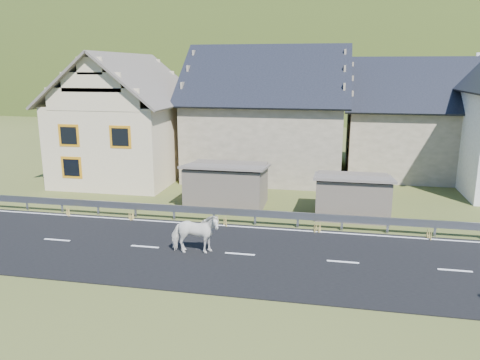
# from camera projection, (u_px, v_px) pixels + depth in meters

# --- Properties ---
(ground) EXTENTS (160.00, 160.00, 0.00)m
(ground) POSITION_uv_depth(u_px,v_px,m) (240.00, 255.00, 18.54)
(ground) COLOR #364119
(ground) RESTS_ON ground
(road) EXTENTS (60.00, 7.00, 0.04)m
(road) POSITION_uv_depth(u_px,v_px,m) (240.00, 254.00, 18.54)
(road) COLOR black
(road) RESTS_ON ground
(lane_markings) EXTENTS (60.00, 6.60, 0.01)m
(lane_markings) POSITION_uv_depth(u_px,v_px,m) (240.00, 254.00, 18.53)
(lane_markings) COLOR silver
(lane_markings) RESTS_ON road
(guardrail) EXTENTS (28.10, 0.09, 0.75)m
(guardrail) POSITION_uv_depth(u_px,v_px,m) (255.00, 214.00, 21.92)
(guardrail) COLOR #93969B
(guardrail) RESTS_ON ground
(shed_left) EXTENTS (4.30, 3.30, 2.40)m
(shed_left) POSITION_uv_depth(u_px,v_px,m) (227.00, 186.00, 24.86)
(shed_left) COLOR #706556
(shed_left) RESTS_ON ground
(shed_right) EXTENTS (3.80, 2.90, 2.20)m
(shed_right) POSITION_uv_depth(u_px,v_px,m) (352.00, 197.00, 23.18)
(shed_right) COLOR #706556
(shed_right) RESTS_ON ground
(house_cream) EXTENTS (7.80, 9.80, 8.30)m
(house_cream) POSITION_uv_depth(u_px,v_px,m) (127.00, 112.00, 30.84)
(house_cream) COLOR beige
(house_cream) RESTS_ON ground
(house_stone_a) EXTENTS (10.80, 9.80, 8.90)m
(house_stone_a) POSITION_uv_depth(u_px,v_px,m) (268.00, 107.00, 31.95)
(house_stone_a) COLOR tan
(house_stone_a) RESTS_ON ground
(house_stone_b) EXTENTS (9.80, 8.80, 8.10)m
(house_stone_b) POSITION_uv_depth(u_px,v_px,m) (416.00, 112.00, 32.06)
(house_stone_b) COLOR tan
(house_stone_b) RESTS_ON ground
(mountain) EXTENTS (440.00, 280.00, 260.00)m
(mountain) POSITION_uv_depth(u_px,v_px,m) (336.00, 135.00, 193.95)
(mountain) COLOR #283F13
(mountain) RESTS_ON ground
(conifer_patch) EXTENTS (76.00, 50.00, 28.00)m
(conifer_patch) POSITION_uv_depth(u_px,v_px,m) (125.00, 72.00, 132.39)
(conifer_patch) COLOR black
(conifer_patch) RESTS_ON ground
(horse) EXTENTS (1.17, 2.06, 1.64)m
(horse) POSITION_uv_depth(u_px,v_px,m) (195.00, 234.00, 18.42)
(horse) COLOR white
(horse) RESTS_ON road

